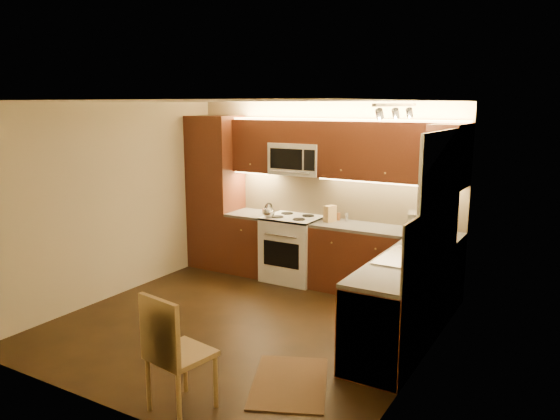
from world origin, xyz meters
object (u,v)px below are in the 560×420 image
Objects in this scene: microwave at (298,159)px; knife_block at (330,214)px; sink at (409,251)px; dining_chair at (181,351)px; soap_bottle at (450,235)px; stove at (293,248)px; kettle at (268,210)px; toaster_oven at (425,223)px.

knife_block is at bearing -9.23° from microwave.
sink is 0.85× the size of dining_chair.
soap_bottle is at bearing 7.12° from knife_block.
stove is 0.66m from kettle.
microwave is at bearing 113.18° from dining_chair.
toaster_oven is at bearing 97.56° from sink.
dining_chair is (0.84, -3.38, 0.05)m from stove.
kettle is at bearing -167.47° from soap_bottle.
stove is 1.07× the size of sink.
toaster_oven is at bearing 20.80° from kettle.
stove is at bearing -90.00° from microwave.
sink is at bearing -32.21° from microwave.
soap_bottle is 3.38m from dining_chair.
toaster_oven is (1.84, -0.08, -0.69)m from microwave.
sink is 3.91× the size of knife_block.
soap_bottle is at bearing 10.63° from kettle.
kettle reaches higher than sink.
kettle is at bearing -141.71° from knife_block.
dining_chair is at bearing -99.67° from soap_bottle.
kettle is 2.50m from soap_bottle.
knife_block is 3.47m from dining_chair.
sink is 4.08× the size of kettle.
microwave reaches higher than soap_bottle.
microwave is 1.97m from toaster_oven.
dining_chair is (0.84, -3.51, -1.21)m from microwave.
soap_bottle is (0.24, 0.79, 0.03)m from sink.
kettle is 0.85m from knife_block.
toaster_oven is at bearing 20.34° from knife_block.
stove is at bearing 150.64° from sink.
kettle is 3.38m from dining_chair.
soap_bottle is at bearing -11.85° from microwave.
kettle reaches higher than dining_chair.
kettle reaches higher than soap_bottle.
knife_block is at bearing 141.11° from sink.
kettle is 0.21× the size of dining_chair.
knife_block reaches higher than soap_bottle.
knife_block is at bearing -177.64° from soap_bottle.
stove is 1.21× the size of microwave.
kettle is at bearing 119.01° from dining_chair.
toaster_oven reaches higher than knife_block.
microwave is 3.78× the size of soap_bottle.
soap_bottle is (1.69, -0.38, -0.01)m from knife_block.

